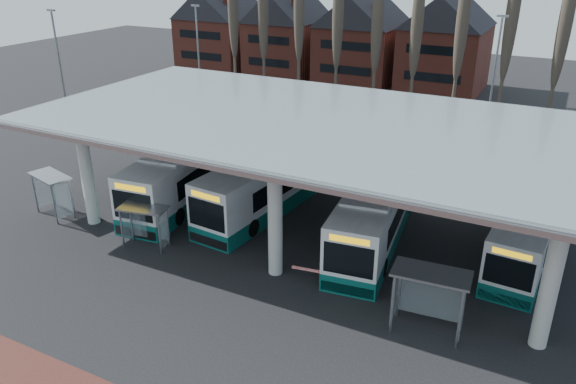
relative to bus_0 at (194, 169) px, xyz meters
The scene contains 15 objects.
ground 12.59m from the bus_0, 42.96° to the right, with size 140.00×140.00×0.00m, color black.
station_canopy 9.98m from the bus_0, ahead, with size 32.00×16.00×6.34m.
poplar_row 27.08m from the bus_0, 69.56° to the left, with size 45.10×1.10×14.50m.
townhouse_row 36.36m from the bus_0, 100.56° to the left, with size 36.80×10.30×12.25m.
lamp_post_a 16.56m from the bus_0, 123.31° to the left, with size 0.80×0.16×10.17m.
lamp_post_b 23.42m from the bus_0, 49.15° to the left, with size 0.80×0.16×10.17m.
lamp_post_d 18.11m from the bus_0, 161.95° to the left, with size 0.80×0.16×10.17m.
bus_0 is the anchor object (origin of this frame).
bus_1 5.40m from the bus_0, ahead, with size 3.80×12.83×3.51m.
bus_2 12.28m from the bus_0, ahead, with size 4.10×12.61×3.44m.
bus_3 19.94m from the bus_0, ahead, with size 3.07×11.29×3.10m.
shelter_0 8.31m from the bus_0, 131.87° to the right, with size 3.02×2.04×2.56m.
shelter_1 7.00m from the bus_0, 75.31° to the right, with size 2.72×1.75×2.34m.
shelter_2 18.29m from the bus_0, 22.78° to the right, with size 3.21×1.78×2.88m.
barrier 13.10m from the bus_0, 28.92° to the right, with size 2.24×0.75×1.12m.
Camera 1 is at (11.33, -18.33, 14.83)m, focal length 35.00 mm.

